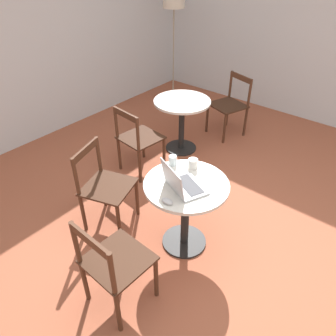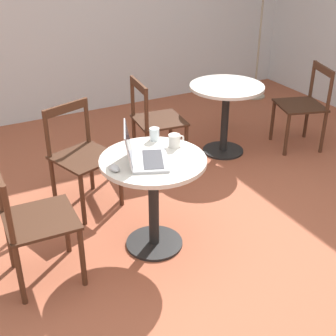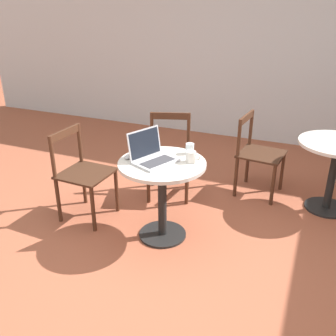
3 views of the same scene
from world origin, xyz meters
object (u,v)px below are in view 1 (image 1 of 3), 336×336
(cafe_table_near, at_px, (186,199))
(mouse, at_px, (167,201))
(chair_near_back, at_px, (105,187))
(cafe_table_mid, at_px, (182,113))
(mug, at_px, (193,164))
(drinking_glass, at_px, (173,160))
(floor_lamp, at_px, (174,6))
(chair_mid_left, at_px, (138,139))
(chair_near_left, at_px, (114,264))
(chair_mid_right, at_px, (230,105))
(laptop, at_px, (182,184))

(cafe_table_near, height_order, mouse, mouse)
(chair_near_back, relative_size, mouse, 8.46)
(cafe_table_mid, xyz_separation_m, chair_near_back, (-1.58, -0.30, -0.09))
(mouse, xyz_separation_m, mug, (0.50, 0.13, 0.03))
(mouse, bearing_deg, chair_near_back, 87.96)
(drinking_glass, bearing_deg, cafe_table_mid, 34.22)
(cafe_table_mid, height_order, drinking_glass, drinking_glass)
(floor_lamp, bearing_deg, chair_mid_left, -151.20)
(chair_near_left, xyz_separation_m, mouse, (0.53, -0.06, 0.28))
(chair_mid_left, bearing_deg, chair_mid_right, -12.27)
(chair_near_left, distance_m, chair_mid_right, 3.03)
(cafe_table_mid, height_order, floor_lamp, floor_lamp)
(chair_mid_right, distance_m, laptop, 2.36)
(cafe_table_mid, relative_size, chair_near_back, 0.85)
(mouse, bearing_deg, chair_mid_right, 19.38)
(cafe_table_mid, bearing_deg, chair_near_back, -169.41)
(cafe_table_mid, relative_size, drinking_glass, 8.01)
(mouse, bearing_deg, laptop, 3.94)
(cafe_table_near, distance_m, chair_near_back, 0.82)
(cafe_table_mid, distance_m, chair_near_left, 2.38)
(chair_near_left, bearing_deg, drinking_glass, 13.63)
(chair_near_left, bearing_deg, cafe_table_mid, 25.79)
(chair_mid_left, distance_m, mug, 1.15)
(chair_mid_left, distance_m, mouse, 1.49)
(mug, height_order, drinking_glass, mug)
(laptop, bearing_deg, floor_lamp, 40.10)
(mouse, height_order, mug, mug)
(chair_near_back, relative_size, laptop, 2.05)
(floor_lamp, bearing_deg, mug, -138.05)
(cafe_table_near, distance_m, chair_mid_left, 1.29)
(chair_mid_left, relative_size, mug, 7.02)
(chair_mid_right, bearing_deg, chair_near_left, -165.06)
(chair_mid_left, distance_m, drinking_glass, 1.03)
(chair_near_back, relative_size, floor_lamp, 0.49)
(cafe_table_mid, bearing_deg, mouse, -145.74)
(chair_near_left, xyz_separation_m, floor_lamp, (3.46, 2.24, 1.06))
(chair_mid_right, bearing_deg, floor_lamp, 69.96)
(chair_mid_right, relative_size, drinking_glass, 9.39)
(chair_near_left, relative_size, floor_lamp, 0.49)
(mug, bearing_deg, chair_near_left, -176.47)
(floor_lamp, bearing_deg, mouse, -141.81)
(laptop, bearing_deg, drinking_glass, 51.60)
(chair_mid_left, relative_size, laptop, 2.05)
(cafe_table_near, relative_size, chair_near_back, 0.85)
(cafe_table_mid, bearing_deg, laptop, -142.31)
(cafe_table_mid, height_order, chair_near_left, chair_near_left)
(cafe_table_mid, relative_size, chair_mid_right, 0.85)
(chair_mid_left, height_order, mouse, chair_mid_left)
(mug, bearing_deg, mouse, -166.06)
(chair_near_back, distance_m, chair_mid_right, 2.37)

